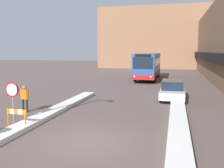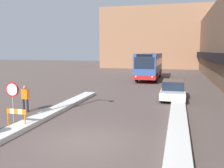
{
  "view_description": "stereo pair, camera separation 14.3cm",
  "coord_description": "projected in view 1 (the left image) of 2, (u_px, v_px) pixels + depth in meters",
  "views": [
    {
      "loc": [
        3.36,
        -9.27,
        3.71
      ],
      "look_at": [
        -0.04,
        4.14,
        1.86
      ],
      "focal_mm": 40.0,
      "sensor_mm": 36.0,
      "label": 1
    },
    {
      "loc": [
        3.5,
        -9.23,
        3.71
      ],
      "look_at": [
        -0.04,
        4.14,
        1.86
      ],
      "focal_mm": 40.0,
      "sensor_mm": 36.0,
      "label": 2
    }
  ],
  "objects": [
    {
      "name": "ground_plane",
      "position": [
        88.0,
        142.0,
        10.21
      ],
      "size": [
        160.0,
        160.0,
        0.0
      ],
      "primitive_type": "plane",
      "color": "brown"
    },
    {
      "name": "building_backdrop_far",
      "position": [
        160.0,
        38.0,
        54.11
      ],
      "size": [
        26.0,
        8.0,
        12.87
      ],
      "color": "#996B4C",
      "rests_on": "ground_plane"
    },
    {
      "name": "snow_bank_right",
      "position": [
        178.0,
        119.0,
        13.0
      ],
      "size": [
        0.9,
        13.13,
        0.31
      ],
      "color": "silver",
      "rests_on": "ground_plane"
    },
    {
      "name": "stop_sign",
      "position": [
        12.0,
        94.0,
        12.75
      ],
      "size": [
        0.76,
        0.08,
        2.12
      ],
      "color": "gray",
      "rests_on": "ground_plane"
    },
    {
      "name": "parked_car_front",
      "position": [
        172.0,
        90.0,
        19.22
      ],
      "size": [
        1.82,
        4.5,
        1.45
      ],
      "color": "silver",
      "rests_on": "ground_plane"
    },
    {
      "name": "snow_bank_left",
      "position": [
        45.0,
        115.0,
        13.96
      ],
      "size": [
        0.9,
        14.85,
        0.24
      ],
      "color": "silver",
      "rests_on": "ground_plane"
    },
    {
      "name": "city_bus",
      "position": [
        148.0,
        65.0,
        32.59
      ],
      "size": [
        2.57,
        10.72,
        3.37
      ],
      "color": "#335193",
      "rests_on": "ground_plane"
    },
    {
      "name": "construction_barricade",
      "position": [
        16.0,
        115.0,
        11.93
      ],
      "size": [
        1.1,
        0.06,
        0.94
      ],
      "color": "orange",
      "rests_on": "ground_plane"
    },
    {
      "name": "pedestrian",
      "position": [
        25.0,
        96.0,
        15.07
      ],
      "size": [
        0.53,
        0.24,
        1.62
      ],
      "rotation": [
        0.0,
        0.0,
        -0.09
      ],
      "color": "#232328",
      "rests_on": "ground_plane"
    }
  ]
}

